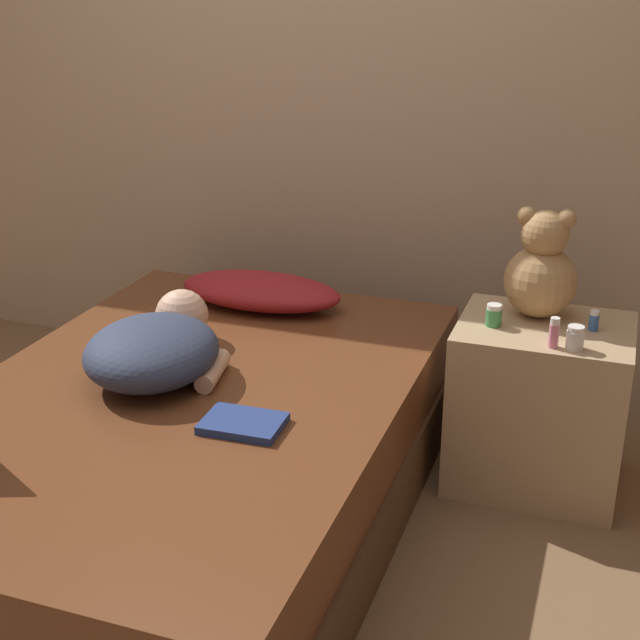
# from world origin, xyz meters

# --- Properties ---
(ground_plane) EXTENTS (12.00, 12.00, 0.00)m
(ground_plane) POSITION_xyz_m (0.00, 0.00, 0.00)
(ground_plane) COLOR brown
(wall_back) EXTENTS (8.00, 0.06, 2.60)m
(wall_back) POSITION_xyz_m (0.00, 1.28, 1.30)
(wall_back) COLOR tan
(wall_back) RESTS_ON ground_plane
(bed) EXTENTS (1.33, 1.99, 0.47)m
(bed) POSITION_xyz_m (0.00, 0.00, 0.23)
(bed) COLOR #4C331E
(bed) RESTS_ON ground_plane
(nightstand) EXTENTS (0.56, 0.46, 0.58)m
(nightstand) POSITION_xyz_m (1.00, 0.62, 0.29)
(nightstand) COLOR tan
(nightstand) RESTS_ON ground_plane
(pillow) EXTENTS (0.63, 0.31, 0.12)m
(pillow) POSITION_xyz_m (-0.06, 0.73, 0.53)
(pillow) COLOR maroon
(pillow) RESTS_ON bed
(person_lying) EXTENTS (0.49, 0.67, 0.19)m
(person_lying) POSITION_xyz_m (-0.13, 0.08, 0.56)
(person_lying) COLOR #2D3851
(person_lying) RESTS_ON bed
(teddy_bear) EXTENTS (0.24, 0.24, 0.37)m
(teddy_bear) POSITION_xyz_m (0.96, 0.70, 0.74)
(teddy_bear) COLOR tan
(teddy_bear) RESTS_ON nightstand
(bottle_green) EXTENTS (0.05, 0.05, 0.07)m
(bottle_green) POSITION_xyz_m (0.84, 0.56, 0.61)
(bottle_green) COLOR #3D8E4C
(bottle_green) RESTS_ON nightstand
(bottle_white) EXTENTS (0.05, 0.05, 0.07)m
(bottle_white) POSITION_xyz_m (1.10, 0.45, 0.61)
(bottle_white) COLOR white
(bottle_white) RESTS_ON nightstand
(bottle_blue) EXTENTS (0.03, 0.03, 0.07)m
(bottle_blue) POSITION_xyz_m (1.15, 0.63, 0.61)
(bottle_blue) COLOR #3866B2
(bottle_blue) RESTS_ON nightstand
(bottle_pink) EXTENTS (0.03, 0.03, 0.10)m
(bottle_pink) POSITION_xyz_m (1.04, 0.44, 0.62)
(bottle_pink) COLOR pink
(bottle_pink) RESTS_ON nightstand
(book) EXTENTS (0.23, 0.17, 0.02)m
(book) POSITION_xyz_m (0.27, -0.16, 0.48)
(book) COLOR navy
(book) RESTS_ON bed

